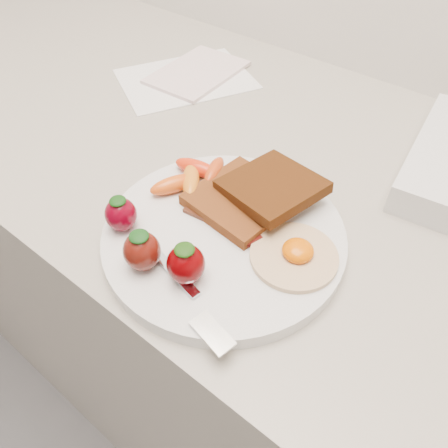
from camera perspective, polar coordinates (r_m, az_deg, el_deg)
The scene contains 11 objects.
counter at distance 0.95m, azimuth 4.81°, elevation -14.02°, with size 2.00×0.60×0.90m, color gray.
plate at distance 0.49m, azimuth 0.00°, elevation -1.54°, with size 0.27×0.27×0.02m, color silver.
toast_lower at distance 0.51m, azimuth 2.32°, elevation 3.24°, with size 0.10×0.10×0.01m, color #4E1B09.
toast_upper at distance 0.51m, azimuth 6.28°, elevation 4.89°, with size 0.10×0.10×0.01m, color black.
fried_egg at distance 0.46m, azimuth 9.25°, elevation -3.95°, with size 0.11×0.11×0.02m.
bacon_strips at distance 0.49m, azimuth 0.50°, elevation 0.99°, with size 0.10×0.06×0.01m.
baby_carrots at distance 0.54m, azimuth -4.09°, elevation 6.26°, with size 0.07×0.11×0.02m.
strawberries at distance 0.45m, azimuth -9.53°, elevation -2.60°, with size 0.14×0.06×0.05m.
fork at distance 0.43m, azimuth -5.10°, elevation -8.90°, with size 0.17×0.06×0.00m.
paper_sheet at distance 0.80m, azimuth -5.02°, elevation 18.34°, with size 0.16×0.22×0.00m, color white.
notepad at distance 0.81m, azimuth -3.50°, elevation 19.18°, with size 0.11×0.17×0.01m, color silver.
Camera 1 is at (0.23, 1.29, 1.27)m, focal length 35.00 mm.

